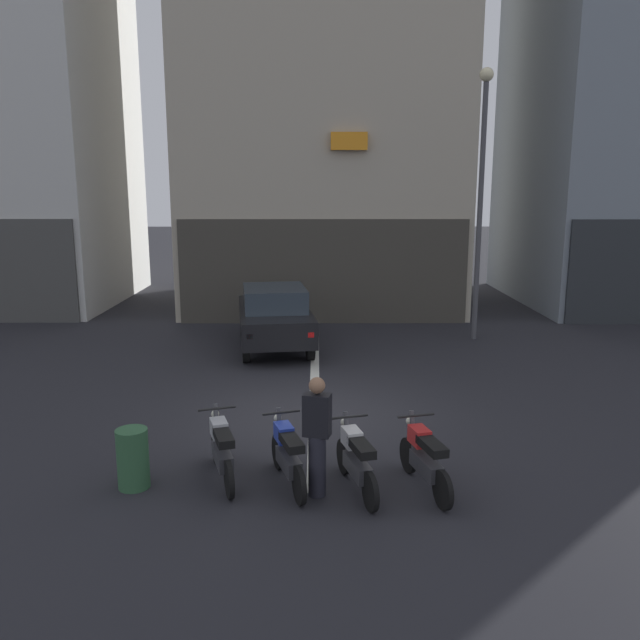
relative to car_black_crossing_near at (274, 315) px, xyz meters
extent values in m
plane|color=#232328|center=(1.05, -5.10, -0.89)|extent=(120.00, 120.00, 0.00)
cube|color=silver|center=(1.05, 0.90, -0.88)|extent=(0.20, 18.00, 0.01)
cube|color=#3E3A33|center=(1.29, 3.23, 0.71)|extent=(8.82, 0.10, 3.20)
cube|color=orange|center=(2.05, 3.16, 4.58)|extent=(1.08, 0.16, 0.51)
cylinder|color=black|center=(-0.95, 1.22, -0.57)|extent=(0.26, 0.66, 0.64)
cylinder|color=black|center=(0.59, 1.43, -0.57)|extent=(0.26, 0.66, 0.64)
cylinder|color=black|center=(-0.60, -1.35, -0.57)|extent=(0.26, 0.66, 0.64)
cylinder|color=black|center=(0.94, -1.15, -0.57)|extent=(0.26, 0.66, 0.64)
cube|color=black|center=(-0.01, 0.04, -0.14)|extent=(2.29, 4.30, 0.66)
cube|color=#2D3842|center=(0.01, -0.11, 0.47)|extent=(1.80, 2.16, 0.56)
cube|color=red|center=(-0.43, -2.06, -0.09)|extent=(0.15, 0.08, 0.12)
cube|color=red|center=(0.96, -1.87, -0.09)|extent=(0.15, 0.08, 0.12)
cylinder|color=#47474C|center=(5.47, 1.09, 2.51)|extent=(0.14, 0.14, 6.79)
sphere|color=beige|center=(5.47, 1.09, 6.09)|extent=(0.36, 0.36, 0.36)
cylinder|color=black|center=(-0.43, -7.12, -0.63)|extent=(0.22, 0.52, 0.52)
cylinder|color=black|center=(-0.09, -8.22, -0.63)|extent=(0.22, 0.52, 0.52)
cube|color=#38383D|center=(-0.24, -7.72, -0.52)|extent=(0.41, 0.76, 0.22)
cube|color=black|center=(-0.20, -7.87, -0.17)|extent=(0.39, 0.64, 0.12)
cube|color=#B2B5BA|center=(-0.32, -7.47, -0.19)|extent=(0.32, 0.41, 0.24)
cylinder|color=#4C4C51|center=(-0.39, -7.26, -0.25)|extent=(0.14, 0.25, 0.70)
cylinder|color=black|center=(-0.36, -7.34, 0.07)|extent=(0.54, 0.20, 0.04)
sphere|color=silver|center=(-0.42, -7.14, -0.09)|extent=(0.12, 0.12, 0.12)
cylinder|color=black|center=(0.52, -7.30, -0.63)|extent=(0.22, 0.52, 0.52)
cylinder|color=black|center=(0.86, -8.40, -0.63)|extent=(0.22, 0.52, 0.52)
cube|color=#38383D|center=(0.70, -7.90, -0.52)|extent=(0.41, 0.76, 0.22)
cube|color=black|center=(0.75, -8.05, -0.17)|extent=(0.39, 0.64, 0.12)
cube|color=#233DB7|center=(0.63, -7.65, -0.19)|extent=(0.32, 0.41, 0.24)
cylinder|color=#4C4C51|center=(0.56, -7.44, -0.25)|extent=(0.14, 0.25, 0.70)
cylinder|color=black|center=(0.59, -7.52, 0.07)|extent=(0.54, 0.20, 0.04)
sphere|color=silver|center=(0.52, -7.32, -0.09)|extent=(0.12, 0.12, 0.12)
cylinder|color=black|center=(1.49, -7.48, -0.63)|extent=(0.20, 0.52, 0.52)
cylinder|color=black|center=(1.79, -8.59, -0.63)|extent=(0.20, 0.52, 0.52)
cube|color=#38383D|center=(1.65, -8.08, -0.52)|extent=(0.38, 0.76, 0.22)
cube|color=black|center=(1.69, -8.23, -0.17)|extent=(0.37, 0.64, 0.12)
cube|color=silver|center=(1.59, -7.83, -0.19)|extent=(0.31, 0.40, 0.24)
cylinder|color=#4C4C51|center=(1.53, -7.62, -0.25)|extent=(0.13, 0.25, 0.70)
cylinder|color=black|center=(1.55, -7.70, 0.07)|extent=(0.54, 0.18, 0.04)
sphere|color=silver|center=(1.50, -7.50, -0.09)|extent=(0.12, 0.12, 0.12)
cylinder|color=black|center=(2.44, -7.43, -0.63)|extent=(0.20, 0.52, 0.52)
cylinder|color=black|center=(2.73, -8.54, -0.63)|extent=(0.20, 0.52, 0.52)
cube|color=#38383D|center=(2.60, -8.04, -0.52)|extent=(0.38, 0.76, 0.22)
cube|color=black|center=(2.64, -8.19, -0.17)|extent=(0.36, 0.64, 0.12)
cube|color=red|center=(2.54, -7.79, -0.19)|extent=(0.30, 0.40, 0.24)
cylinder|color=#4C4C51|center=(2.48, -7.58, -0.25)|extent=(0.13, 0.25, 0.70)
cylinder|color=black|center=(2.50, -7.65, 0.07)|extent=(0.54, 0.17, 0.04)
sphere|color=silver|center=(2.45, -7.45, -0.09)|extent=(0.12, 0.12, 0.12)
cylinder|color=#23232D|center=(1.10, -8.16, -0.46)|extent=(0.24, 0.24, 0.86)
cube|color=black|center=(1.10, -8.16, 0.26)|extent=(0.40, 0.30, 0.58)
sphere|color=#9E7051|center=(1.10, -8.16, 0.67)|extent=(0.22, 0.22, 0.22)
cylinder|color=#2D5938|center=(-1.46, -7.90, -0.46)|extent=(0.44, 0.44, 0.85)
camera|label=1|loc=(1.10, -16.22, 3.22)|focal=35.89mm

